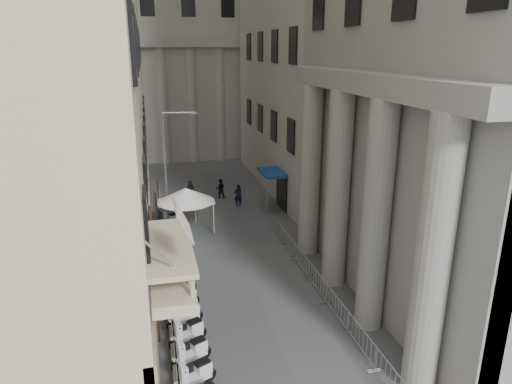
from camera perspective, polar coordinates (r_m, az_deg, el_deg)
far_building at (r=54.43m, az=-8.94°, el=20.58°), size 22.00×10.00×30.00m
iron_fence at (r=26.84m, az=-11.25°, el=-8.97°), size 0.30×28.00×1.40m
blue_awning at (r=35.34m, az=1.95°, el=-2.08°), size 1.60×3.00×3.00m
scooter_4 at (r=19.22m, az=-8.00°, el=-20.54°), size 1.51×1.09×1.50m
scooter_5 at (r=20.28m, az=-8.39°, el=-18.27°), size 1.51×1.09×1.50m
scooter_6 at (r=21.38m, az=-8.74°, el=-16.22°), size 1.51×1.09×1.50m
scooter_7 at (r=22.50m, az=-9.04°, el=-14.37°), size 1.51×1.09×1.50m
scooter_8 at (r=23.64m, az=-9.31°, el=-12.71°), size 1.51×1.09×1.50m
scooter_9 at (r=24.80m, az=-9.55°, el=-11.19°), size 1.51×1.09×1.50m
scooter_10 at (r=25.98m, az=-9.77°, el=-9.81°), size 1.51×1.09×1.50m
scooter_11 at (r=27.17m, az=-9.97°, el=-8.55°), size 1.51×1.09×1.50m
scooter_12 at (r=28.38m, az=-10.15°, el=-7.40°), size 1.51×1.09×1.50m
scooter_13 at (r=29.59m, az=-10.32°, el=-6.34°), size 1.51×1.09×1.50m
scooter_14 at (r=30.82m, az=-10.47°, el=-5.37°), size 1.51×1.09×1.50m
scooter_15 at (r=32.05m, az=-10.61°, el=-4.47°), size 1.51×1.09×1.50m
barrier_1 at (r=20.17m, az=12.90°, el=-18.78°), size 0.60×2.40×1.10m
barrier_2 at (r=22.03m, az=9.98°, el=-15.18°), size 0.60×2.40×1.10m
barrier_3 at (r=24.00m, az=7.61°, el=-12.13°), size 0.60×2.40×1.10m
barrier_4 at (r=26.07m, az=5.65°, el=-9.54°), size 0.60×2.40×1.10m
barrier_5 at (r=28.20m, az=4.00°, el=-7.32°), size 0.60×2.40×1.10m
barrier_6 at (r=30.39m, az=2.61°, el=-5.41°), size 0.60×2.40×1.10m
security_tent at (r=30.14m, az=-7.63°, el=-0.55°), size 3.78×3.78×3.07m
street_lamp at (r=33.26m, az=-10.88°, el=4.47°), size 2.49×0.43×7.62m
info_kiosk at (r=29.87m, az=-11.49°, el=-4.04°), size 0.57×1.01×2.05m
pedestrian_a at (r=35.64m, az=-2.25°, el=-0.40°), size 0.69×0.49×1.78m
pedestrian_b at (r=37.75m, az=-4.49°, el=0.44°), size 0.82×0.66×1.61m
pedestrian_c at (r=37.69m, az=-8.18°, el=0.25°), size 0.85×0.63×1.56m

